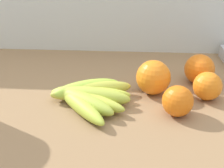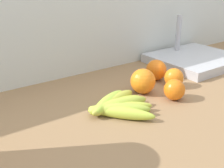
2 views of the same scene
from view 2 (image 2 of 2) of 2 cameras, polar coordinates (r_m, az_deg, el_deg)
wall_back at (r=1.27m, az=-4.11°, el=-6.53°), size 2.26×0.06×1.30m
banana_bunch at (r=0.82m, az=0.94°, el=-4.38°), size 0.19×0.20×0.04m
orange_center at (r=0.91m, az=12.38°, el=-1.11°), size 0.07×0.07×0.07m
orange_front at (r=1.06m, az=8.84°, el=2.80°), size 0.08×0.08×0.08m
orange_back_left at (r=1.01m, az=12.29°, el=1.24°), size 0.07×0.07×0.07m
orange_right at (r=0.94m, az=6.20°, el=0.57°), size 0.08×0.08×0.08m
sink_basin at (r=1.29m, az=16.28°, el=4.88°), size 0.35×0.31×0.19m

